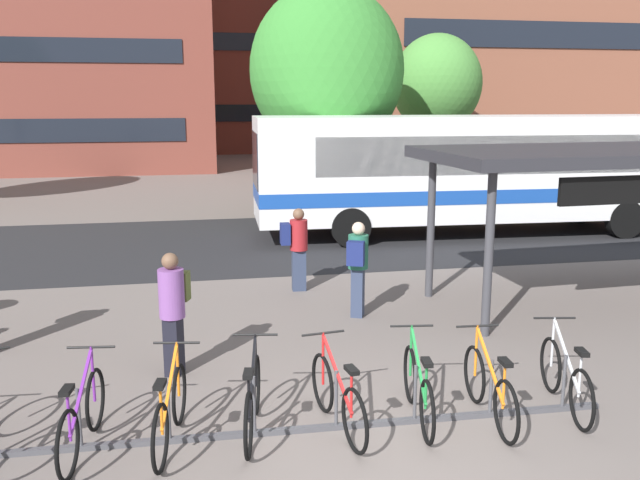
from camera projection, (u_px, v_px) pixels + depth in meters
name	position (u px, v px, depth m)	size (l,w,h in m)	color
ground	(379.00, 450.00, 7.20)	(200.00, 200.00, 0.00)	#6B605B
bus_lane_asphalt	(265.00, 242.00, 17.63)	(80.00, 7.20, 0.01)	#232326
city_bus	(475.00, 169.00, 18.32)	(12.12, 3.05, 3.20)	white
bike_rack	(213.00, 431.00, 7.40)	(9.18, 0.25, 0.70)	#47474C
parked_bicycle_purple_3	(82.00, 418.00, 7.09)	(0.52, 1.72, 0.99)	black
parked_bicycle_orange_4	(170.00, 412.00, 7.22)	(0.52, 1.71, 0.99)	black
parked_bicycle_black_5	(253.00, 401.00, 7.48)	(0.52, 1.70, 0.99)	black
parked_bicycle_red_6	(338.00, 398.00, 7.56)	(0.52, 1.71, 0.99)	black
parked_bicycle_green_7	(418.00, 389.00, 7.78)	(0.52, 1.71, 0.99)	black
parked_bicycle_orange_8	(489.00, 389.00, 7.78)	(0.52, 1.72, 0.99)	black
parked_bicycle_silver_9	(565.00, 379.00, 8.07)	(0.52, 1.70, 0.99)	black
transit_shelter	(615.00, 158.00, 11.85)	(6.80, 3.40, 2.81)	#38383D
commuter_navy_pack_0	(358.00, 263.00, 11.40)	(0.49, 0.60, 1.64)	#2D3851
commuter_navy_pack_1	(297.00, 244.00, 12.99)	(0.53, 0.35, 1.61)	#2D3851
commuter_olive_pack_2	(173.00, 305.00, 9.02)	(0.47, 0.60, 1.68)	black
street_tree_0	(327.00, 71.00, 20.37)	(4.64, 4.64, 7.01)	brown
street_tree_2	(437.00, 84.00, 24.92)	(3.30, 3.30, 5.98)	brown
building_centre_block	(264.00, 55.00, 49.51)	(19.75, 11.70, 13.50)	brown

